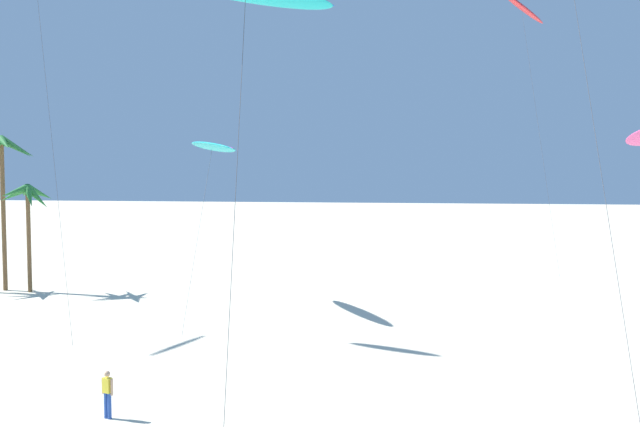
# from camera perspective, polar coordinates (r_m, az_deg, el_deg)

# --- Properties ---
(palm_tree_1) EXTENTS (3.56, 3.60, 7.24)m
(palm_tree_1) POSITION_cam_1_polar(r_m,az_deg,el_deg) (55.66, -20.40, 0.89)
(palm_tree_1) COLOR brown
(palm_tree_1) RESTS_ON ground
(palm_tree_2) EXTENTS (4.43, 4.48, 10.46)m
(palm_tree_2) POSITION_cam_1_polar(r_m,az_deg,el_deg) (56.91, -21.91, 3.70)
(palm_tree_2) COLOR brown
(palm_tree_2) RESTS_ON ground
(flying_kite_3) EXTENTS (5.41, 10.11, 22.36)m
(flying_kite_3) POSITION_cam_1_polar(r_m,az_deg,el_deg) (67.69, 14.35, 14.25)
(flying_kite_3) COLOR red
(flying_kite_3) RESTS_ON ground
(flying_kite_5) EXTENTS (5.52, 12.78, 10.18)m
(flying_kite_5) POSITION_cam_1_polar(r_m,az_deg,el_deg) (48.24, -7.80, 4.80)
(flying_kite_5) COLOR #19B2B7
(flying_kite_5) RESTS_ON ground
(person_near_left) EXTENTS (0.48, 0.30, 1.67)m
(person_near_left) POSITION_cam_1_polar(r_m,az_deg,el_deg) (28.74, -15.10, -12.36)
(person_near_left) COLOR #284CA3
(person_near_left) RESTS_ON ground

